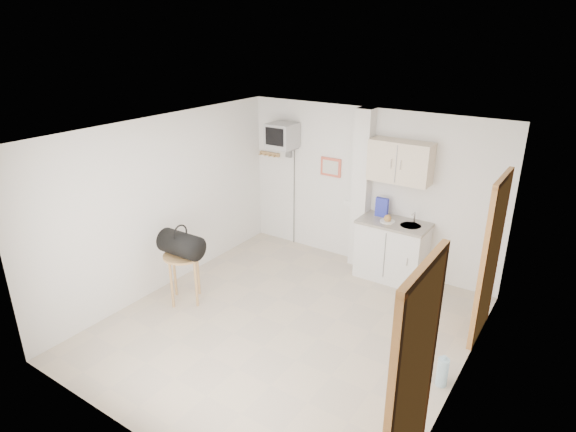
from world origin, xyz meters
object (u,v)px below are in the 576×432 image
Objects in this scene: round_table at (184,262)px; water_bottle at (442,372)px; duffel_bag at (181,244)px; crt_television at (282,137)px.

water_bottle is at bearing 4.63° from round_table.
duffel_bag is 1.63× the size of water_bottle.
crt_television is at bearing 88.00° from round_table.
round_table is 1.18× the size of duffel_bag.
duffel_bag is (0.01, -0.03, 0.29)m from round_table.
crt_television is 2.53m from duffel_bag.
crt_television is 3.01× the size of round_table.
round_table is at bearing 112.88° from duffel_bag.
water_bottle is (3.51, 0.28, -0.43)m from round_table.
duffel_bag is at bearing -174.90° from water_bottle.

